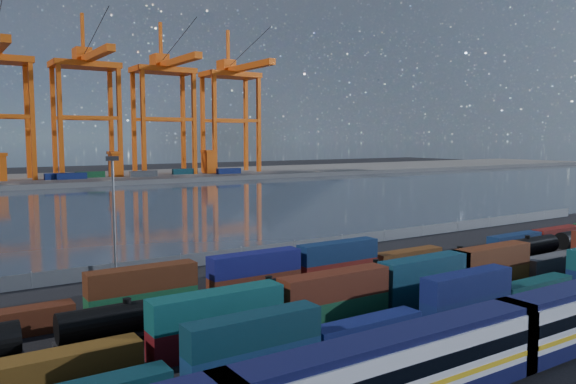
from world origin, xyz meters
TOP-DOWN VIEW (x-y plane):
  - ground at (0.00, 0.00)m, footprint 700.00×700.00m
  - harbor_water at (0.00, 105.00)m, footprint 700.00×700.00m
  - far_quay at (0.00, 210.00)m, footprint 700.00×70.00m
  - passenger_train at (-24.38, -20.95)m, footprint 79.50×3.40m
  - container_row_south at (-5.15, -10.03)m, footprint 139.51×2.36m
  - container_row_mid at (1.36, -3.62)m, footprint 130.00×2.54m
  - container_row_north at (-11.17, 10.38)m, footprint 141.39×2.42m
  - tanker_string at (-4.42, 3.31)m, footprint 137.09×2.81m
  - waterfront_fence at (-0.00, 28.00)m, footprint 160.12×0.12m
  - yard_light_mast at (-30.00, 26.00)m, footprint 1.60×0.40m
  - gantry_cranes at (-7.50, 203.08)m, footprint 202.83×53.44m
  - quay_containers at (-11.00, 195.46)m, footprint 172.58×10.99m
  - straddle_carriers at (-2.50, 200.00)m, footprint 140.00×7.00m

SIDE VIEW (x-z plane):
  - ground at x=0.00m, z-range 0.00..0.00m
  - harbor_water at x=0.00m, z-range 0.01..0.01m
  - far_quay at x=0.00m, z-range 0.00..2.00m
  - waterfront_fence at x=0.00m, z-range -0.10..2.10m
  - tanker_string at x=-4.42m, z-range 0.01..4.03m
  - container_row_north at x=-11.17m, z-range -0.50..4.66m
  - container_row_south at x=-5.15m, z-range -0.28..4.76m
  - container_row_mid at x=1.36m, z-range -0.45..4.96m
  - passenger_train at x=-24.38m, z-range 0.02..5.84m
  - quay_containers at x=-11.00m, z-range 2.00..4.60m
  - straddle_carriers at x=-2.50m, z-range 2.27..13.37m
  - yard_light_mast at x=-30.00m, z-range 1.00..17.60m
  - gantry_cranes at x=-7.50m, z-range 8.18..80.55m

